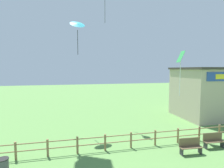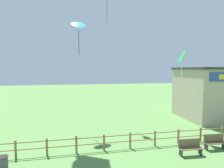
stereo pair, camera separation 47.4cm
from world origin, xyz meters
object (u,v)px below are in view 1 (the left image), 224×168
object	(u,v)px
seaside_building	(212,92)
kite_green_diamond	(180,64)
trash_bin	(3,166)
park_bench_near_fence	(190,146)
kite_cyan_delta	(77,24)
park_bench_by_building	(213,140)

from	to	relation	value
seaside_building	kite_green_diamond	distance (m)	8.60
trash_bin	park_bench_near_fence	bearing A→B (deg)	-1.73
kite_cyan_delta	seaside_building	bearing A→B (deg)	2.61
park_bench_by_building	trash_bin	bearing A→B (deg)	-179.58
seaside_building	trash_bin	xyz separation A→B (m)	(-19.76, -7.22, -2.52)
park_bench_by_building	park_bench_near_fence	bearing A→B (deg)	-168.75
seaside_building	park_bench_by_building	world-z (taller)	seaside_building
park_bench_near_fence	kite_cyan_delta	xyz separation A→B (m)	(-7.02, 6.86, 9.14)
seaside_building	kite_cyan_delta	size ratio (longest dim) A/B	2.49
kite_green_diamond	seaside_building	bearing A→B (deg)	29.66
kite_cyan_delta	park_bench_near_fence	bearing A→B (deg)	-44.33
park_bench_near_fence	park_bench_by_building	bearing A→B (deg)	11.25
park_bench_by_building	trash_bin	world-z (taller)	park_bench_by_building
seaside_building	park_bench_near_fence	bearing A→B (deg)	-138.18
seaside_building	park_bench_by_building	size ratio (longest dim) A/B	5.22
park_bench_near_fence	kite_green_diamond	world-z (taller)	kite_green_diamond
seaside_building	trash_bin	size ratio (longest dim) A/B	9.91
park_bench_near_fence	kite_green_diamond	xyz separation A→B (m)	(1.50, 3.60, 5.54)
park_bench_by_building	kite_green_diamond	xyz separation A→B (m)	(-0.72, 3.16, 5.54)
park_bench_near_fence	kite_cyan_delta	distance (m)	13.41
park_bench_near_fence	kite_green_diamond	distance (m)	6.77
seaside_building	trash_bin	distance (m)	21.19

